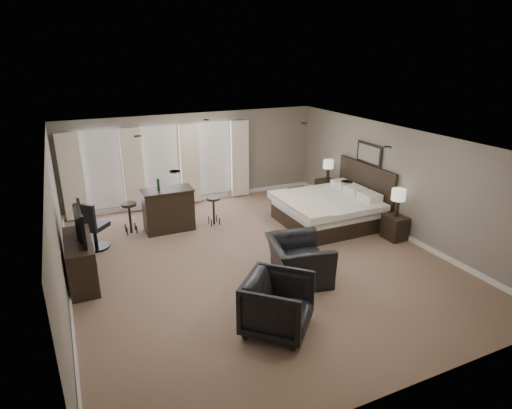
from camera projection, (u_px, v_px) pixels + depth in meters
name	position (u px, v px, depth m)	size (l,w,h in m)	color
room	(255.00, 203.00, 8.82)	(7.60, 8.60, 2.64)	#795E4C
window_bay	(162.00, 166.00, 11.97)	(5.25, 0.20, 2.30)	silver
bed	(330.00, 197.00, 10.91)	(2.33, 2.22, 1.48)	silver
nightstand_near	(395.00, 227.00, 10.18)	(0.43, 0.53, 0.57)	black
nightstand_far	(327.00, 191.00, 12.64)	(0.50, 0.61, 0.66)	black
lamp_near	(398.00, 203.00, 9.97)	(0.33, 0.33, 0.67)	beige
lamp_far	(328.00, 170.00, 12.42)	(0.30, 0.30, 0.61)	beige
wall_art	(369.00, 154.00, 11.01)	(0.04, 0.96, 0.56)	slate
dresser	(81.00, 261.00, 8.22)	(0.50, 1.54, 0.90)	black
tv	(77.00, 236.00, 8.04)	(1.12, 0.65, 0.15)	black
armchair_near	(299.00, 254.00, 8.30)	(1.25, 0.81, 1.09)	black
armchair_far	(278.00, 302.00, 6.77)	(1.00, 0.94, 1.03)	black
bar_counter	(168.00, 210.00, 10.59)	(1.24, 0.64, 1.08)	black
bar_stool_left	(130.00, 218.00, 10.47)	(0.37, 0.37, 0.78)	black
bar_stool_right	(214.00, 211.00, 11.00)	(0.35, 0.35, 0.73)	black
desk_chair	(94.00, 225.00, 9.59)	(0.58, 0.58, 1.15)	black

